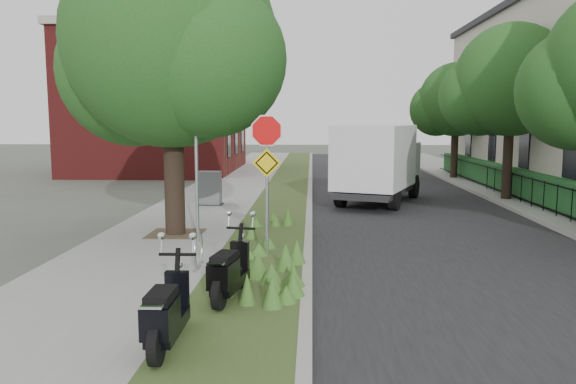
# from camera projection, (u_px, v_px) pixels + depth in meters

# --- Properties ---
(ground) EXTENTS (120.00, 120.00, 0.00)m
(ground) POSITION_uv_depth(u_px,v_px,m) (331.00, 268.00, 11.85)
(ground) COLOR #4C5147
(ground) RESTS_ON ground
(sidewalk_near) EXTENTS (3.50, 60.00, 0.12)m
(sidewalk_near) POSITION_uv_depth(u_px,v_px,m) (214.00, 198.00, 21.93)
(sidewalk_near) COLOR gray
(sidewalk_near) RESTS_ON ground
(verge) EXTENTS (2.00, 60.00, 0.12)m
(verge) POSITION_uv_depth(u_px,v_px,m) (284.00, 199.00, 21.82)
(verge) COLOR #384F22
(verge) RESTS_ON ground
(kerb_near) EXTENTS (0.20, 60.00, 0.13)m
(kerb_near) POSITION_uv_depth(u_px,v_px,m) (310.00, 199.00, 21.77)
(kerb_near) COLOR #9E9991
(kerb_near) RESTS_ON ground
(road) EXTENTS (7.00, 60.00, 0.01)m
(road) POSITION_uv_depth(u_px,v_px,m) (400.00, 201.00, 21.63)
(road) COLOR black
(road) RESTS_ON ground
(kerb_far) EXTENTS (0.20, 60.00, 0.13)m
(kerb_far) POSITION_uv_depth(u_px,v_px,m) (492.00, 200.00, 21.48)
(kerb_far) COLOR #9E9991
(kerb_far) RESTS_ON ground
(footpath_far) EXTENTS (3.20, 60.00, 0.12)m
(footpath_far) POSITION_uv_depth(u_px,v_px,m) (537.00, 200.00, 21.40)
(footpath_far) COLOR gray
(footpath_far) RESTS_ON ground
(street_tree_main) EXTENTS (6.21, 5.54, 7.66)m
(street_tree_main) POSITION_uv_depth(u_px,v_px,m) (168.00, 52.00, 14.25)
(street_tree_main) COLOR black
(street_tree_main) RESTS_ON ground
(bare_post) EXTENTS (0.08, 0.08, 4.00)m
(bare_post) POSITION_uv_depth(u_px,v_px,m) (196.00, 161.00, 13.50)
(bare_post) COLOR #A5A8AD
(bare_post) RESTS_ON ground
(bike_hoop) EXTENTS (0.06, 0.78, 0.77)m
(bike_hoop) POSITION_uv_depth(u_px,v_px,m) (198.00, 250.00, 11.31)
(bike_hoop) COLOR #A5A8AD
(bike_hoop) RESTS_ON ground
(sign_assembly) EXTENTS (0.94, 0.08, 3.22)m
(sign_assembly) POSITION_uv_depth(u_px,v_px,m) (267.00, 156.00, 12.19)
(sign_assembly) COLOR #A5A8AD
(sign_assembly) RESTS_ON ground
(fence_far) EXTENTS (0.04, 24.00, 1.00)m
(fence_far) POSITION_uv_depth(u_px,v_px,m) (512.00, 184.00, 21.37)
(fence_far) COLOR black
(fence_far) RESTS_ON ground
(hedge_far) EXTENTS (1.00, 24.00, 1.10)m
(hedge_far) POSITION_uv_depth(u_px,v_px,m) (530.00, 184.00, 21.34)
(hedge_far) COLOR #1B4B22
(hedge_far) RESTS_ON footpath_far
(brick_building) EXTENTS (9.40, 10.40, 8.30)m
(brick_building) POSITION_uv_depth(u_px,v_px,m) (160.00, 101.00, 33.52)
(brick_building) COLOR maroon
(brick_building) RESTS_ON ground
(far_tree_b) EXTENTS (4.83, 4.31, 6.56)m
(far_tree_b) POSITION_uv_depth(u_px,v_px,m) (509.00, 86.00, 20.96)
(far_tree_b) COLOR black
(far_tree_b) RESTS_ON ground
(far_tree_c) EXTENTS (4.37, 3.89, 5.93)m
(far_tree_c) POSITION_uv_depth(u_px,v_px,m) (455.00, 103.00, 28.93)
(far_tree_c) COLOR black
(far_tree_c) RESTS_ON ground
(scooter_near) EXTENTS (0.56, 1.76, 0.84)m
(scooter_near) POSITION_uv_depth(u_px,v_px,m) (228.00, 277.00, 9.22)
(scooter_near) COLOR black
(scooter_near) RESTS_ON ground
(scooter_far) EXTENTS (0.37, 1.78, 0.85)m
(scooter_far) POSITION_uv_depth(u_px,v_px,m) (165.00, 320.00, 7.23)
(scooter_far) COLOR black
(scooter_far) RESTS_ON ground
(box_truck) EXTENTS (3.90, 5.87, 2.48)m
(box_truck) POSITION_uv_depth(u_px,v_px,m) (379.00, 160.00, 20.86)
(box_truck) COLOR #262628
(box_truck) RESTS_ON ground
(utility_cabinet) EXTENTS (0.92, 0.63, 1.19)m
(utility_cabinet) POSITION_uv_depth(u_px,v_px,m) (210.00, 189.00, 19.78)
(utility_cabinet) COLOR #262628
(utility_cabinet) RESTS_ON ground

